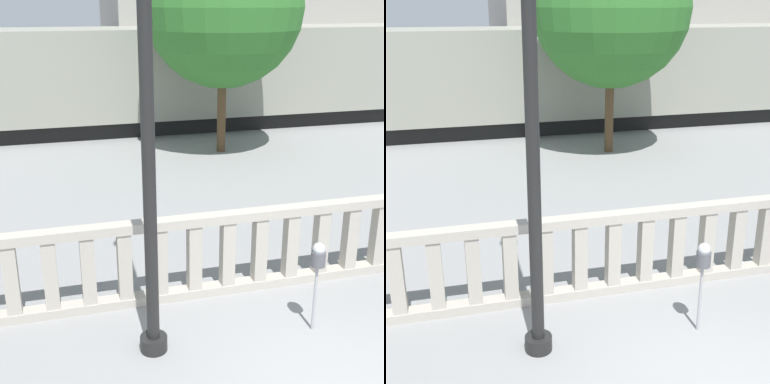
% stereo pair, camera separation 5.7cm
% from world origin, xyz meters
% --- Properties ---
extents(balustrade, '(14.43, 0.24, 1.33)m').
position_xyz_m(balustrade, '(-0.00, 2.88, 0.67)').
color(balustrade, '#ADA599').
rests_on(balustrade, ground).
extents(lamppost, '(0.36, 0.36, 6.72)m').
position_xyz_m(lamppost, '(-1.94, 1.69, 3.44)').
color(lamppost, black).
rests_on(lamppost, ground).
extents(parking_meter, '(0.20, 0.20, 1.33)m').
position_xyz_m(parking_meter, '(0.29, 1.57, 1.08)').
color(parking_meter, '#99999E').
rests_on(parking_meter, ground).
extents(train_near, '(25.53, 2.84, 4.08)m').
position_xyz_m(train_near, '(1.81, 14.39, 1.83)').
color(train_near, black).
rests_on(train_near, ground).
extents(tree_left, '(4.51, 4.51, 6.43)m').
position_xyz_m(tree_left, '(1.99, 10.85, 4.17)').
color(tree_left, '#4C3823').
rests_on(tree_left, ground).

